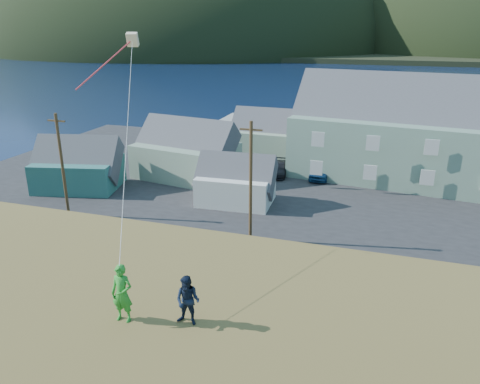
% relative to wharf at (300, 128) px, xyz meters
% --- Properties ---
extents(ground, '(900.00, 900.00, 0.00)m').
position_rel_wharf_xyz_m(ground, '(6.00, -40.00, -0.45)').
color(ground, '#0A1638').
rests_on(ground, ground).
extents(grass_strip, '(110.00, 8.00, 0.10)m').
position_rel_wharf_xyz_m(grass_strip, '(6.00, -42.00, -0.40)').
color(grass_strip, '#4C3D19').
rests_on(grass_strip, ground).
extents(waterfront_lot, '(72.00, 36.00, 0.12)m').
position_rel_wharf_xyz_m(waterfront_lot, '(6.00, -23.00, -0.39)').
color(waterfront_lot, '#28282B').
rests_on(waterfront_lot, ground).
extents(wharf, '(26.00, 14.00, 0.90)m').
position_rel_wharf_xyz_m(wharf, '(0.00, 0.00, 0.00)').
color(wharf, gray).
rests_on(wharf, ground).
extents(far_shore, '(900.00, 320.00, 2.00)m').
position_rel_wharf_xyz_m(far_shore, '(6.00, 290.00, 0.55)').
color(far_shore, black).
rests_on(far_shore, ground).
extents(far_hills, '(760.00, 265.00, 143.00)m').
position_rel_wharf_xyz_m(far_hills, '(41.59, 239.38, 1.55)').
color(far_hills, black).
rests_on(far_hills, ground).
extents(shed_teal, '(8.99, 7.14, 6.27)m').
position_rel_wharf_xyz_m(shed_teal, '(-15.43, -32.29, 1.90)').
color(shed_teal, '#2B6065').
rests_on(shed_teal, waterfront_lot).
extents(shed_palegreen_near, '(11.15, 8.05, 7.45)m').
position_rel_wharf_xyz_m(shed_palegreen_near, '(-6.99, -25.87, 2.35)').
color(shed_palegreen_near, gray).
rests_on(shed_palegreen_near, waterfront_lot).
extents(shed_white, '(7.07, 4.87, 5.44)m').
position_rel_wharf_xyz_m(shed_white, '(0.27, -31.48, 1.66)').
color(shed_white, white).
rests_on(shed_white, waterfront_lot).
extents(shed_palegreen_far, '(10.59, 6.27, 6.99)m').
position_rel_wharf_xyz_m(shed_palegreen_far, '(-0.16, -15.21, 2.23)').
color(shed_palegreen_far, gray).
rests_on(shed_palegreen_far, waterfront_lot).
extents(utility_poles, '(33.14, 0.24, 9.73)m').
position_rel_wharf_xyz_m(utility_poles, '(4.88, -38.50, 4.20)').
color(utility_poles, '#47331E').
rests_on(utility_poles, waterfront_lot).
extents(parked_cars, '(20.49, 12.22, 1.58)m').
position_rel_wharf_xyz_m(parked_cars, '(-3.60, -19.69, 0.39)').
color(parked_cars, silver).
rests_on(parked_cars, waterfront_lot).
extents(kite_flyer_green, '(0.64, 0.43, 1.72)m').
position_rel_wharf_xyz_m(kite_flyer_green, '(5.99, -58.81, 7.61)').
color(kite_flyer_green, '#27902A').
rests_on(kite_flyer_green, hillside).
extents(kite_flyer_navy, '(0.71, 0.56, 1.47)m').
position_rel_wharf_xyz_m(kite_flyer_navy, '(7.79, -58.41, 7.48)').
color(kite_flyer_navy, '#121C31').
rests_on(kite_flyer_navy, hillside).
extents(kite_rig, '(2.61, 4.46, 10.81)m').
position_rel_wharf_xyz_m(kite_rig, '(2.02, -50.78, 13.80)').
color(kite_rig, beige).
rests_on(kite_rig, ground).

